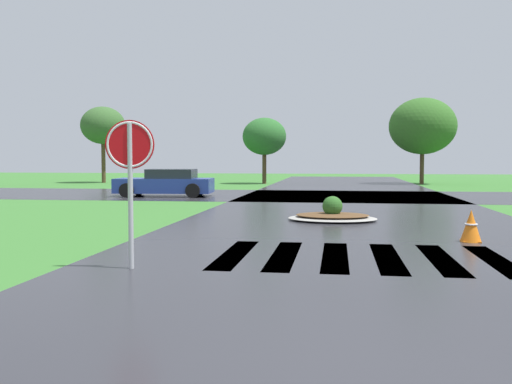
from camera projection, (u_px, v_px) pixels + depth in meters
The scene contains 8 objects.
asphalt_roadway at pixel (354, 229), 13.93m from camera, with size 9.49×80.00×0.01m, color #2B2B30.
asphalt_cross_road at pixel (346, 196), 26.07m from camera, with size 90.00×8.54×0.01m, color #2B2B30.
crosswalk_stripes at pixel (361, 257), 9.92m from camera, with size 4.95×3.16×0.01m.
stop_sign at pixel (130, 159), 8.80m from camera, with size 0.75×0.16×2.33m.
median_island at pixel (332, 215), 15.80m from camera, with size 2.47×1.93×0.68m.
car_silver_hatch at pixel (166, 183), 25.78m from camera, with size 4.46×2.41×1.25m.
traffic_cone at pixel (471, 226), 11.73m from camera, with size 0.43×0.43×0.67m.
background_treeline at pixel (472, 124), 36.72m from camera, with size 47.35×6.18×5.97m.
Camera 1 is at (-0.42, -4.05, 1.73)m, focal length 39.78 mm.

